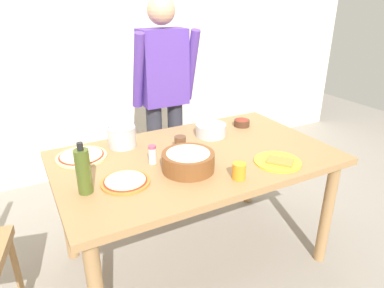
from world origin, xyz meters
The scene contains 15 objects.
ground centered at (0.00, 0.00, 0.00)m, with size 8.00×8.00×0.00m, color gray.
wall_back centered at (0.00, 1.60, 1.30)m, with size 5.60×0.10×2.60m, color silver.
dining_table centered at (0.00, 0.00, 0.67)m, with size 1.60×0.96×0.76m.
person_cook centered at (0.14, 0.76, 0.94)m, with size 0.49×0.25×1.62m.
pizza_raw_on_board centered at (-0.60, 0.28, 0.77)m, with size 0.29×0.29×0.02m.
pizza_cooked_on_tray centered at (-0.47, -0.12, 0.77)m, with size 0.25×0.25×0.02m.
plate_with_slice centered at (0.35, -0.31, 0.77)m, with size 0.26×0.26×0.02m.
popcorn_bowl centered at (-0.13, -0.15, 0.82)m, with size 0.28×0.28×0.11m.
mixing_bowl_steel centered at (0.23, 0.22, 0.80)m, with size 0.20×0.20×0.08m.
small_sauce_bowl centered at (0.52, 0.27, 0.79)m, with size 0.11×0.11×0.06m.
olive_oil_bottle centered at (-0.66, -0.12, 0.87)m, with size 0.07×0.07×0.26m.
steel_pot centered at (-0.34, 0.32, 0.83)m, with size 0.17×0.17×0.13m.
cup_orange centered at (0.06, -0.35, 0.80)m, with size 0.07×0.07×0.09m, color orange.
cup_small_brown centered at (-0.05, 0.11, 0.80)m, with size 0.07×0.07×0.09m, color brown.
salt_shaker centered at (-0.26, 0.02, 0.81)m, with size 0.04×0.04×0.11m.
Camera 1 is at (-0.88, -1.61, 1.63)m, focal length 32.45 mm.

